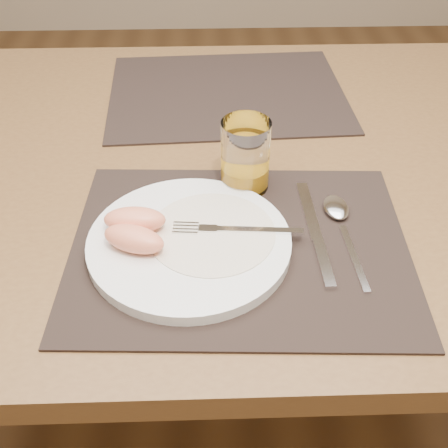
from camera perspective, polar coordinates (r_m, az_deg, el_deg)
ground at (r=1.48m, az=-0.58°, el=-18.14°), size 5.00×5.00×0.00m
table at (r=0.98m, az=-0.84°, el=2.77°), size 1.40×0.90×0.75m
placemat_near at (r=0.75m, az=1.60°, el=-2.24°), size 0.46×0.37×0.00m
placemat_far at (r=1.12m, az=0.31°, el=13.19°), size 0.47×0.37×0.00m
plate at (r=0.75m, az=-3.54°, el=-1.92°), size 0.27×0.27×0.02m
plate_dressing at (r=0.75m, az=-1.25°, el=-0.86°), size 0.17×0.17×0.00m
fork at (r=0.75m, az=0.20°, el=-0.55°), size 0.18×0.03×0.00m
knife at (r=0.77m, az=9.45°, el=-1.57°), size 0.02×0.22×0.01m
spoon at (r=0.81m, az=11.55°, el=0.99°), size 0.04×0.19×0.01m
juice_glass at (r=0.83m, az=2.17°, el=6.63°), size 0.07×0.07×0.11m
grapefruit_wedges at (r=0.74m, az=-9.10°, el=-0.52°), size 0.09×0.09×0.03m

